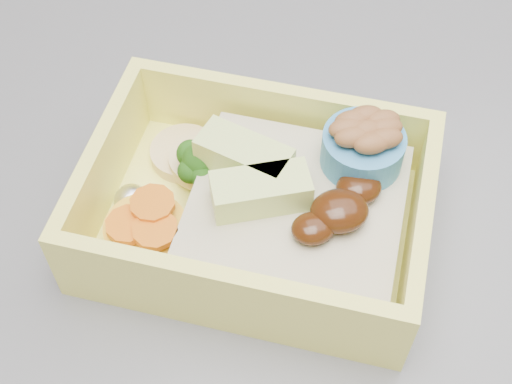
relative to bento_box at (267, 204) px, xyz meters
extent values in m
cube|color=#333337|center=(-0.06, 0.10, -0.04)|extent=(1.24, 0.84, 0.04)
cube|color=#FFFB69|center=(-0.01, 0.00, -0.02)|extent=(0.22, 0.19, 0.01)
cube|color=#FFFB69|center=(0.02, 0.06, 0.01)|extent=(0.17, 0.08, 0.04)
cube|color=#FFFB69|center=(-0.03, -0.05, 0.01)|extent=(0.17, 0.08, 0.04)
cube|color=#FFFB69|center=(0.07, -0.03, 0.01)|extent=(0.05, 0.11, 0.04)
cube|color=#FFFB69|center=(-0.08, 0.04, 0.01)|extent=(0.05, 0.11, 0.04)
cube|color=#9C8F6E|center=(0.01, -0.01, 0.00)|extent=(0.14, 0.14, 0.03)
ellipsoid|color=#341707|center=(0.03, -0.03, 0.02)|extent=(0.04, 0.04, 0.02)
ellipsoid|color=#341707|center=(0.04, -0.01, 0.02)|extent=(0.03, 0.03, 0.01)
ellipsoid|color=#341707|center=(0.02, -0.03, 0.02)|extent=(0.03, 0.03, 0.01)
cube|color=#D5EE7C|center=(-0.01, -0.01, 0.02)|extent=(0.05, 0.02, 0.02)
cube|color=#D5EE7C|center=(-0.01, 0.02, 0.02)|extent=(0.05, 0.05, 0.02)
cylinder|color=#75A85A|center=(-0.03, 0.03, -0.01)|extent=(0.01, 0.01, 0.02)
sphere|color=#205212|center=(-0.03, 0.03, 0.01)|extent=(0.02, 0.02, 0.02)
sphere|color=#205212|center=(-0.02, 0.03, 0.01)|extent=(0.02, 0.02, 0.02)
sphere|color=#205212|center=(-0.04, 0.03, 0.01)|extent=(0.02, 0.02, 0.02)
sphere|color=#205212|center=(-0.03, 0.02, 0.01)|extent=(0.01, 0.01, 0.01)
sphere|color=#205212|center=(-0.04, 0.02, 0.01)|extent=(0.01, 0.01, 0.01)
sphere|color=#205212|center=(-0.03, 0.04, 0.01)|extent=(0.01, 0.01, 0.01)
cylinder|color=gold|center=(-0.07, -0.01, -0.01)|extent=(0.04, 0.04, 0.02)
cylinder|color=orange|center=(-0.06, 0.00, 0.01)|extent=(0.02, 0.02, 0.00)
cylinder|color=orange|center=(-0.07, -0.01, 0.01)|extent=(0.02, 0.02, 0.00)
cylinder|color=orange|center=(-0.06, -0.01, 0.01)|extent=(0.02, 0.02, 0.00)
cylinder|color=orange|center=(-0.06, 0.00, 0.01)|extent=(0.02, 0.02, 0.00)
cylinder|color=tan|center=(-0.04, 0.05, -0.01)|extent=(0.04, 0.04, 0.01)
cylinder|color=tan|center=(-0.03, 0.04, -0.01)|extent=(0.04, 0.04, 0.01)
ellipsoid|color=silver|center=(-0.01, 0.05, -0.01)|extent=(0.02, 0.02, 0.02)
ellipsoid|color=silver|center=(-0.07, 0.02, -0.01)|extent=(0.02, 0.02, 0.02)
cylinder|color=#3886C0|center=(0.05, 0.01, 0.02)|extent=(0.04, 0.04, 0.02)
ellipsoid|color=brown|center=(0.05, 0.01, 0.04)|extent=(0.02, 0.02, 0.01)
ellipsoid|color=brown|center=(0.06, 0.01, 0.04)|extent=(0.02, 0.02, 0.01)
ellipsoid|color=brown|center=(0.05, 0.02, 0.04)|extent=(0.02, 0.02, 0.01)
ellipsoid|color=brown|center=(0.05, 0.00, 0.04)|extent=(0.02, 0.02, 0.01)
ellipsoid|color=brown|center=(0.04, 0.01, 0.04)|extent=(0.02, 0.02, 0.01)
ellipsoid|color=brown|center=(0.06, 0.00, 0.04)|extent=(0.02, 0.02, 0.01)
ellipsoid|color=brown|center=(0.05, 0.02, 0.04)|extent=(0.02, 0.02, 0.01)
ellipsoid|color=brown|center=(0.06, 0.01, 0.04)|extent=(0.02, 0.02, 0.01)
ellipsoid|color=brown|center=(0.04, 0.01, 0.04)|extent=(0.02, 0.02, 0.01)
camera|label=1|loc=(-0.05, -0.22, 0.31)|focal=50.00mm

